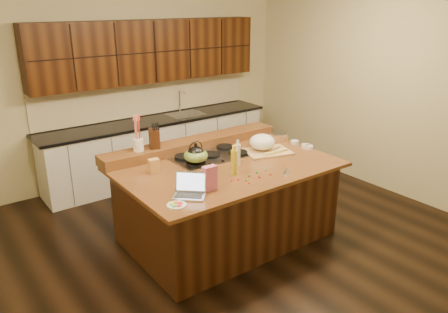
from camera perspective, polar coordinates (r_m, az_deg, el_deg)
room at (r=4.79m, az=0.36°, el=3.78°), size 5.52×5.02×2.72m
island at (r=5.10m, az=0.34°, el=-5.83°), size 2.40×1.60×0.92m
back_ledge at (r=5.45m, az=-4.06°, el=1.66°), size 2.40×0.30×0.12m
cooktop at (r=5.14m, az=-1.65°, el=0.08°), size 0.92×0.52×0.05m
back_counter at (r=6.86m, az=-8.83°, el=5.33°), size 3.70×0.66×2.40m
kettle at (r=4.85m, az=-3.70°, el=0.29°), size 0.25×0.25×0.18m
green_bowl at (r=4.85m, az=-3.70°, el=0.11°), size 0.34×0.34×0.15m
laptop at (r=4.16m, az=-4.48°, el=-4.30°), size 0.38×0.38×0.21m
oil_bottle at (r=4.60m, az=1.31°, el=-0.77°), size 0.08×0.08×0.27m
vinegar_bottle at (r=4.84m, az=1.78°, el=0.19°), size 0.07×0.07×0.25m
wooden_tray at (r=5.32m, az=5.19°, el=1.61°), size 0.63×0.53×0.22m
ramekin_a at (r=5.53m, az=11.04°, el=1.20°), size 0.13×0.13×0.04m
ramekin_b at (r=5.57m, az=10.59°, el=1.36°), size 0.12×0.12×0.04m
ramekin_c at (r=5.69m, az=9.23°, el=1.85°), size 0.11×0.11×0.04m
strainer_bowl at (r=5.79m, az=7.16°, el=2.50°), size 0.30×0.30×0.09m
kitchen_timer at (r=4.70m, az=8.22°, el=-1.83°), size 0.08×0.08×0.07m
pink_bag at (r=4.22m, az=-1.88°, el=-2.87°), size 0.14×0.08×0.25m
candy_plate at (r=3.98m, az=-6.21°, el=-6.34°), size 0.23×0.23×0.01m
package_box at (r=4.73m, az=-9.15°, el=-1.21°), size 0.11×0.08×0.15m
utensil_crock at (r=5.07m, az=-11.12°, el=1.50°), size 0.14×0.14×0.14m
knife_block at (r=5.15m, az=-9.10°, el=2.36°), size 0.17×0.21×0.22m
gumdrop_0 at (r=4.64m, az=6.07°, el=-2.35°), size 0.02×0.02×0.02m
gumdrop_1 at (r=4.47m, az=2.91°, el=-3.13°), size 0.02×0.02×0.02m
gumdrop_2 at (r=4.41m, az=3.25°, el=-3.51°), size 0.02×0.02×0.02m
gumdrop_3 at (r=4.59m, az=3.29°, el=-2.53°), size 0.02×0.02×0.02m
gumdrop_4 at (r=4.49m, az=1.82°, el=-3.01°), size 0.02×0.02×0.02m
gumdrop_5 at (r=4.68m, az=4.29°, el=-2.09°), size 0.02×0.02×0.02m
gumdrop_6 at (r=4.56m, az=4.65°, el=-2.71°), size 0.02×0.02×0.02m
gumdrop_7 at (r=4.76m, az=5.48°, el=-1.77°), size 0.02×0.02×0.02m
gumdrop_8 at (r=4.46m, az=1.07°, el=-3.16°), size 0.02×0.02×0.02m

